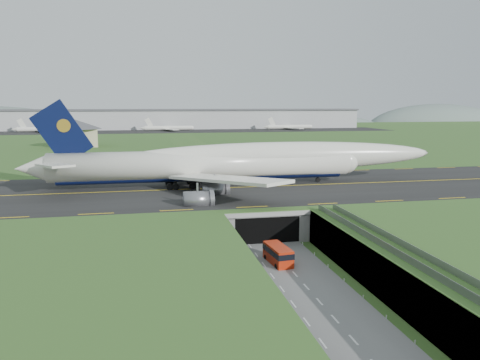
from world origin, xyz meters
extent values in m
plane|color=#2D5622|center=(0.00, 0.00, 0.00)|extent=(900.00, 900.00, 0.00)
cube|color=gray|center=(0.00, 0.00, 3.00)|extent=(800.00, 800.00, 6.00)
cube|color=slate|center=(0.00, -7.50, 0.10)|extent=(12.00, 75.00, 0.20)
cube|color=black|center=(0.00, 33.00, 6.09)|extent=(800.00, 44.00, 0.18)
cube|color=gray|center=(0.00, 19.00, 5.50)|extent=(16.00, 22.00, 1.00)
cube|color=gray|center=(-7.00, 19.00, 3.00)|extent=(2.00, 22.00, 6.00)
cube|color=gray|center=(7.00, 19.00, 3.00)|extent=(2.00, 22.00, 6.00)
cube|color=black|center=(0.00, 14.00, 2.50)|extent=(12.00, 12.00, 5.00)
cube|color=#A8A8A3|center=(0.00, 7.95, 5.60)|extent=(17.00, 0.50, 0.80)
cube|color=#A8A8A3|center=(11.00, -18.50, 5.80)|extent=(3.00, 53.00, 0.50)
cube|color=gray|center=(9.60, -18.50, 6.55)|extent=(0.06, 53.00, 1.00)
cube|color=gray|center=(12.40, -18.50, 6.55)|extent=(0.06, 53.00, 1.00)
cylinder|color=#A8A8A3|center=(11.00, -28.00, 2.80)|extent=(0.90, 0.90, 5.60)
cylinder|color=#A8A8A3|center=(11.00, -16.00, 2.80)|extent=(0.90, 0.90, 5.60)
cylinder|color=#A8A8A3|center=(11.00, -4.00, 2.80)|extent=(0.90, 0.90, 5.60)
cylinder|color=silver|center=(-7.62, 36.42, 11.31)|extent=(69.74, 6.65, 6.56)
sphere|color=silver|center=(27.25, 36.37, 11.31)|extent=(6.44, 6.44, 6.43)
cone|color=silver|center=(-45.56, 36.46, 11.31)|extent=(7.19, 6.24, 6.23)
ellipsoid|color=silver|center=(11.21, 36.39, 12.78)|extent=(77.41, 6.13, 6.89)
ellipsoid|color=black|center=(26.22, 36.38, 12.13)|extent=(4.60, 2.88, 2.30)
cylinder|color=#080F33|center=(-7.62, 36.42, 8.75)|extent=(66.25, 2.84, 2.76)
cube|color=silver|center=(-5.55, 52.82, 10.28)|extent=(21.61, 30.19, 2.76)
cube|color=silver|center=(-39.40, 44.15, 12.85)|extent=(9.38, 12.13, 1.05)
cube|color=silver|center=(-5.59, 20.01, 10.28)|extent=(21.55, 30.22, 2.76)
cube|color=silver|center=(-39.42, 28.76, 12.85)|extent=(9.36, 12.14, 1.05)
cube|color=#080F33|center=(-38.90, 36.45, 19.00)|extent=(13.04, 0.63, 14.51)
cylinder|color=gold|center=(-38.38, 36.45, 20.54)|extent=(2.87, 0.72, 2.87)
cylinder|color=slate|center=(-6.86, 46.16, 7.10)|extent=(5.34, 3.39, 3.38)
cylinder|color=slate|center=(-11.70, 56.93, 7.10)|extent=(5.34, 3.39, 3.38)
cylinder|color=slate|center=(-6.89, 26.67, 7.10)|extent=(5.34, 3.39, 3.38)
cylinder|color=slate|center=(-11.75, 15.91, 7.10)|extent=(5.34, 3.39, 3.38)
cylinder|color=black|center=(20.27, 36.38, 6.74)|extent=(1.13, 0.51, 1.13)
cube|color=black|center=(-12.23, 36.42, 6.90)|extent=(6.16, 7.19, 1.44)
cube|color=#B5250C|center=(-1.08, -2.56, 1.58)|extent=(3.31, 7.12, 2.75)
cube|color=black|center=(-1.08, -2.56, 2.13)|extent=(3.37, 7.22, 0.92)
cube|color=black|center=(-1.08, -2.56, 0.43)|extent=(3.08, 6.64, 0.46)
cylinder|color=black|center=(-2.01, -4.97, 0.50)|extent=(0.41, 0.86, 0.83)
cylinder|color=black|center=(-2.52, -0.41, 0.50)|extent=(0.41, 0.86, 0.83)
cylinder|color=black|center=(0.36, -4.71, 0.50)|extent=(0.41, 0.86, 0.83)
cylinder|color=black|center=(-0.15, -0.15, 0.50)|extent=(0.41, 0.86, 0.83)
cube|color=tan|center=(-51.81, 151.39, 10.12)|extent=(19.57, 19.57, 8.24)
cone|color=#4C4C51|center=(-51.81, 151.39, 16.30)|extent=(28.71, 28.71, 4.12)
cube|color=#B2B2B2|center=(0.00, 300.00, 13.50)|extent=(300.00, 22.00, 15.00)
cube|color=#4C4C51|center=(0.00, 300.00, 21.00)|extent=(302.00, 24.00, 1.20)
cube|color=black|center=(0.00, 270.00, 6.14)|extent=(320.00, 50.00, 0.08)
cylinder|color=silver|center=(-90.21, 275.00, 8.18)|extent=(34.00, 3.20, 3.20)
cylinder|color=silver|center=(-4.29, 275.00, 8.18)|extent=(34.00, 3.20, 3.20)
cylinder|color=silver|center=(87.68, 275.00, 8.18)|extent=(34.00, 3.20, 3.20)
ellipsoid|color=#566863|center=(120.00, 430.00, -4.00)|extent=(260.00, 91.00, 44.00)
ellipsoid|color=#566863|center=(320.00, 430.00, -4.00)|extent=(180.00, 63.00, 60.00)
camera|label=1|loc=(-21.14, -71.19, 25.06)|focal=35.00mm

